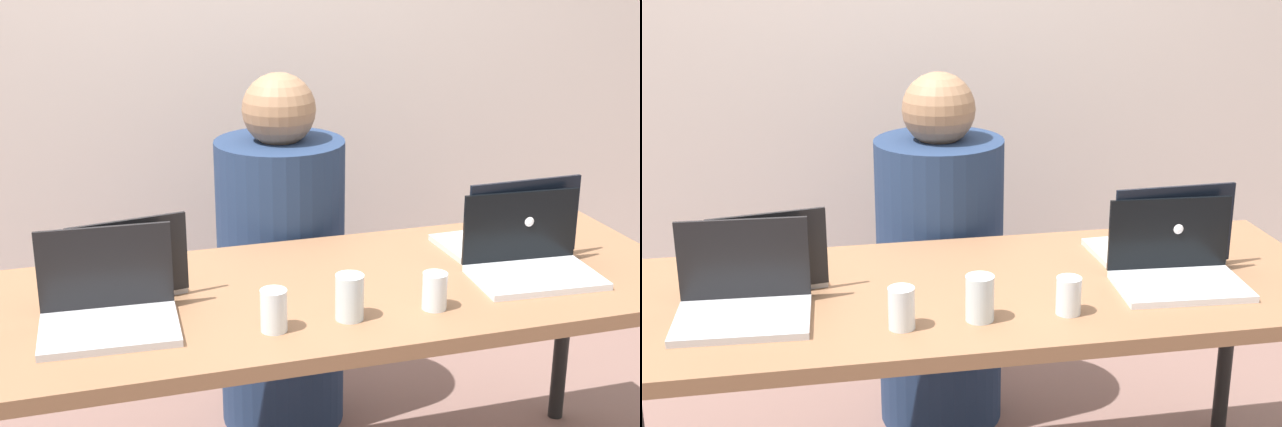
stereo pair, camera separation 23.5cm
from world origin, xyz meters
The scene contains 10 objects.
back_wall centered at (0.00, 1.31, 1.25)m, with size 5.13×0.10×2.49m, color silver.
desk centered at (0.00, 0.00, 0.68)m, with size 1.97×0.75×0.74m.
person_at_center centered at (0.03, 0.61, 0.53)m, with size 0.44×0.44×1.20m.
laptop_front_right centered at (0.55, -0.08, 0.78)m, with size 0.35×0.26×0.22m.
laptop_front_left centered at (-0.57, -0.07, 0.79)m, with size 0.33×0.27×0.22m.
laptop_back_right centered at (0.57, 0.10, 0.79)m, with size 0.35×0.29×0.24m.
laptop_back_left centered at (-0.52, 0.11, 0.79)m, with size 0.33×0.28×0.22m.
water_glass_left centered at (-0.20, -0.21, 0.78)m, with size 0.06×0.06×0.10m.
water_glass_center centered at (-0.01, -0.20, 0.79)m, with size 0.07×0.07×0.11m.
water_glass_right centered at (0.21, -0.20, 0.78)m, with size 0.06×0.06×0.09m.
Camera 1 is at (-0.64, -2.06, 1.66)m, focal length 50.00 mm.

